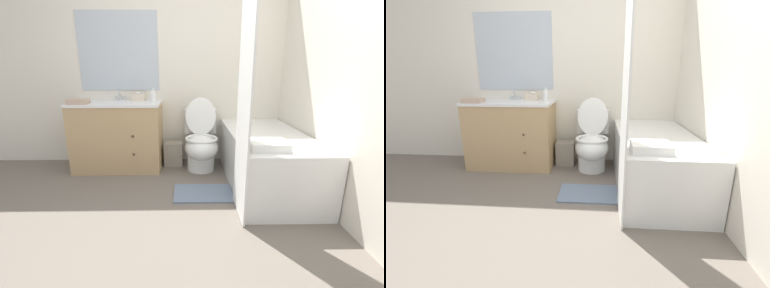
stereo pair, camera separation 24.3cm
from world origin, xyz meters
TOP-DOWN VIEW (x-y plane):
  - ground_plane at (0.00, 0.00)m, footprint 14.00×14.00m
  - wall_back at (-0.01, 1.77)m, footprint 8.00×0.06m
  - wall_right at (1.32, 0.87)m, footprint 0.05×2.75m
  - vanity_cabinet at (-0.77, 1.46)m, footprint 1.05×0.60m
  - sink_faucet at (-0.77, 1.67)m, footprint 0.14×0.12m
  - toilet at (0.24, 1.39)m, footprint 0.40×0.67m
  - bathtub at (0.90, 0.95)m, footprint 0.76×1.59m
  - shower_curtain at (0.51, 0.35)m, footprint 0.01×0.45m
  - wastebasket at (-0.11, 1.54)m, footprint 0.23×0.20m
  - tissue_box at (-0.52, 1.61)m, footprint 0.15×0.15m
  - soap_dispenser at (-0.34, 1.52)m, footprint 0.06×0.06m
  - hand_towel_folded at (-1.14, 1.29)m, footprint 0.21×0.17m
  - bath_towel_folded at (0.73, 0.38)m, footprint 0.31×0.25m
  - bath_mat at (0.23, 0.70)m, footprint 0.58×0.39m

SIDE VIEW (x-z plane):
  - ground_plane at x=0.00m, z-range 0.00..0.00m
  - bath_mat at x=0.23m, z-range 0.00..0.02m
  - wastebasket at x=-0.11m, z-range 0.00..0.30m
  - bathtub at x=0.90m, z-range 0.00..0.56m
  - toilet at x=0.24m, z-range -0.10..0.76m
  - vanity_cabinet at x=-0.77m, z-range 0.01..0.83m
  - bath_towel_folded at x=0.73m, z-range 0.56..0.63m
  - hand_towel_folded at x=-1.14m, z-range 0.82..0.88m
  - sink_faucet at x=-0.77m, z-range 0.79..0.92m
  - tissue_box at x=-0.52m, z-range 0.81..0.92m
  - soap_dispenser at x=-0.34m, z-range 0.81..0.98m
  - shower_curtain at x=0.51m, z-range 0.00..1.98m
  - wall_right at x=1.32m, z-range 0.00..2.50m
  - wall_back at x=-0.01m, z-range 0.00..2.50m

